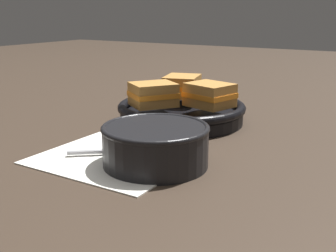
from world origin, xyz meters
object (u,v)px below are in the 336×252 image
object	(u,v)px
soup_bowl	(156,143)
skillet	(181,112)
sandwich_near_right	(153,94)
sandwich_far_left	(210,95)
spoon	(133,150)
sandwich_near_left	(182,86)

from	to	relation	value
soup_bowl	skillet	bearing A→B (deg)	111.20
sandwich_near_right	sandwich_far_left	distance (m)	0.11
sandwich_far_left	spoon	bearing A→B (deg)	-97.29
soup_bowl	sandwich_near_right	world-z (taller)	sandwich_near_right
soup_bowl	sandwich_far_left	xyz separation A→B (m)	(-0.03, 0.24, 0.03)
spoon	skillet	bearing A→B (deg)	60.41
skillet	sandwich_far_left	xyz separation A→B (m)	(0.06, -0.00, 0.04)
soup_bowl	skillet	world-z (taller)	soup_bowl
skillet	sandwich_near_right	size ratio (longest dim) A/B	2.36
sandwich_near_left	sandwich_near_right	world-z (taller)	same
sandwich_far_left	sandwich_near_left	bearing A→B (deg)	148.85
sandwich_near_left	sandwich_far_left	distance (m)	0.11
skillet	sandwich_far_left	world-z (taller)	sandwich_far_left
soup_bowl	sandwich_near_left	distance (m)	0.33
sandwich_near_right	sandwich_far_left	xyz separation A→B (m)	(0.10, 0.05, 0.00)
sandwich_near_left	sandwich_far_left	bearing A→B (deg)	-31.15
sandwich_near_left	spoon	bearing A→B (deg)	-76.26
soup_bowl	sandwich_near_right	size ratio (longest dim) A/B	1.44
skillet	sandwich_far_left	size ratio (longest dim) A/B	2.58
skillet	sandwich_near_left	xyz separation A→B (m)	(-0.03, 0.06, 0.04)
spoon	sandwich_far_left	xyz separation A→B (m)	(0.03, 0.22, 0.06)
soup_bowl	sandwich_far_left	world-z (taller)	sandwich_far_left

